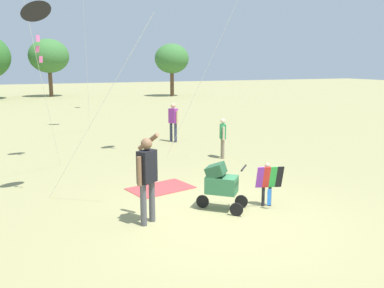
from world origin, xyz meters
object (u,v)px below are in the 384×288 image
at_px(person_sitting_far, 173,119).
at_px(person_adult_flyer, 147,173).
at_px(picnic_blanket, 161,188).
at_px(person_red_shirt, 223,135).
at_px(stroller, 221,182).
at_px(kite_adult_black, 37,13).
at_px(child_with_butterfly_kite, 268,180).

bearing_deg(person_sitting_far, person_adult_flyer, -113.52).
xyz_separation_m(person_sitting_far, picnic_blanket, (-2.42, -5.67, -0.90)).
distance_m(person_red_shirt, person_sitting_far, 3.32).
xyz_separation_m(person_red_shirt, person_sitting_far, (-0.53, 3.28, 0.14)).
height_order(person_adult_flyer, stroller, person_adult_flyer).
height_order(stroller, kite_adult_black, kite_adult_black).
distance_m(stroller, kite_adult_black, 5.31).
relative_size(kite_adult_black, picnic_blanket, 2.87).
bearing_deg(person_adult_flyer, stroller, 4.28).
bearing_deg(child_with_butterfly_kite, person_adult_flyer, 178.03).
bearing_deg(child_with_butterfly_kite, stroller, 168.15).
relative_size(kite_adult_black, person_red_shirt, 3.34).
xyz_separation_m(person_adult_flyer, person_sitting_far, (3.35, 7.71, -0.11)).
bearing_deg(picnic_blanket, person_adult_flyer, -114.69).
bearing_deg(person_sitting_far, kite_adult_black, -133.07).
bearing_deg(stroller, person_sitting_far, 77.29).
bearing_deg(kite_adult_black, picnic_blanket, -6.45).
distance_m(person_adult_flyer, person_red_shirt, 5.90).
height_order(person_adult_flyer, picnic_blanket, person_adult_flyer).
height_order(person_red_shirt, person_sitting_far, person_sitting_far).
relative_size(person_adult_flyer, person_red_shirt, 1.35).
height_order(child_with_butterfly_kite, stroller, stroller).
distance_m(stroller, person_red_shirt, 4.86).
relative_size(person_red_shirt, person_sitting_far, 0.85).
height_order(person_red_shirt, picnic_blanket, person_red_shirt).
relative_size(stroller, person_red_shirt, 0.79).
height_order(child_with_butterfly_kite, picnic_blanket, child_with_butterfly_kite).
relative_size(person_adult_flyer, person_sitting_far, 1.15).
relative_size(child_with_butterfly_kite, kite_adult_black, 0.22).
relative_size(kite_adult_black, person_sitting_far, 2.84).
distance_m(stroller, person_sitting_far, 7.78).
relative_size(person_red_shirt, picnic_blanket, 0.86).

